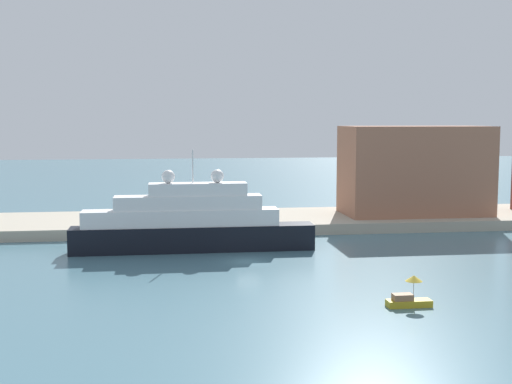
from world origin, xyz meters
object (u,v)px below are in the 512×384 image
object	(u,v)px
large_yacht	(190,224)
person_figure	(183,217)
harbor_building	(415,170)
mooring_bollard	(206,223)
small_motorboat	(409,296)
parked_car	(153,219)

from	to	relation	value
large_yacht	person_figure	bearing A→B (deg)	92.32
harbor_building	mooring_bollard	bearing A→B (deg)	-167.72
person_figure	mooring_bollard	bearing A→B (deg)	-35.08
mooring_bollard	harbor_building	bearing A→B (deg)	12.28
large_yacht	harbor_building	size ratio (longest dim) A/B	1.36
small_motorboat	harbor_building	xyz separation A→B (m)	(17.17, 44.41, 7.24)
harbor_building	mooring_bollard	xyz separation A→B (m)	(-32.02, -6.97, -6.34)
small_motorboat	parked_car	xyz separation A→B (m)	(-22.03, 39.83, 1.22)
small_motorboat	mooring_bollard	bearing A→B (deg)	111.63
harbor_building	person_figure	bearing A→B (deg)	-172.17
person_figure	mooring_bollard	distance (m)	3.77
harbor_building	parked_car	distance (m)	39.93
large_yacht	small_motorboat	bearing A→B (deg)	-57.27
small_motorboat	mooring_bollard	xyz separation A→B (m)	(-14.85, 37.44, 0.90)
harbor_building	person_figure	world-z (taller)	harbor_building
harbor_building	mooring_bollard	distance (m)	33.38
large_yacht	person_figure	size ratio (longest dim) A/B	16.64
large_yacht	small_motorboat	size ratio (longest dim) A/B	7.67
small_motorboat	parked_car	world-z (taller)	parked_car
harbor_building	parked_car	bearing A→B (deg)	-173.33
person_figure	mooring_bollard	size ratio (longest dim) A/B	2.84
small_motorboat	person_figure	size ratio (longest dim) A/B	2.17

